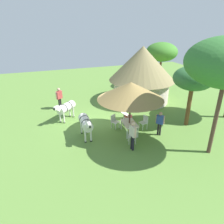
# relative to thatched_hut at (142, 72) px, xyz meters

# --- Properties ---
(ground_plane) EXTENTS (36.00, 36.00, 0.00)m
(ground_plane) POSITION_rel_thatched_hut_xyz_m (2.94, -4.34, -2.52)
(ground_plane) COLOR #5C8639
(thatched_hut) EXTENTS (5.56, 5.56, 4.68)m
(thatched_hut) POSITION_rel_thatched_hut_xyz_m (0.00, 0.00, 0.00)
(thatched_hut) COLOR beige
(thatched_hut) RESTS_ON ground_plane
(shade_umbrella) EXTENTS (3.95, 3.95, 3.34)m
(shade_umbrella) POSITION_rel_thatched_hut_xyz_m (5.05, -3.31, 0.30)
(shade_umbrella) COLOR #4C2E25
(shade_umbrella) RESTS_ON ground_plane
(patio_dining_table) EXTENTS (1.41, 0.92, 0.74)m
(patio_dining_table) POSITION_rel_thatched_hut_xyz_m (5.05, -3.31, -1.87)
(patio_dining_table) COLOR silver
(patio_dining_table) RESTS_ON ground_plane
(patio_chair_west_end) EXTENTS (0.52, 0.54, 0.90)m
(patio_chair_west_end) POSITION_rel_thatched_hut_xyz_m (6.21, -3.65, -2.00)
(patio_chair_west_end) COLOR white
(patio_chair_west_end) RESTS_ON ground_plane
(patio_chair_near_hut) EXTENTS (0.52, 0.50, 0.90)m
(patio_chair_near_hut) POSITION_rel_thatched_hut_xyz_m (4.79, -2.13, -2.00)
(patio_chair_near_hut) COLOR silver
(patio_chair_near_hut) RESTS_ON ground_plane
(patio_chair_near_lawn) EXTENTS (0.59, 0.59, 0.90)m
(patio_chair_near_lawn) POSITION_rel_thatched_hut_xyz_m (4.01, -3.94, -2.00)
(patio_chair_near_lawn) COLOR silver
(patio_chair_near_lawn) RESTS_ON ground_plane
(guest_beside_umbrella) EXTENTS (0.44, 0.42, 1.55)m
(guest_beside_umbrella) POSITION_rel_thatched_hut_xyz_m (5.84, -1.65, -1.59)
(guest_beside_umbrella) COLOR black
(guest_beside_umbrella) RESTS_ON ground_plane
(guest_behind_table) EXTENTS (0.62, 0.25, 1.73)m
(guest_behind_table) POSITION_rel_thatched_hut_xyz_m (6.75, -3.88, -1.48)
(guest_behind_table) COLOR black
(guest_behind_table) RESTS_ON ground_plane
(standing_watcher) EXTENTS (0.44, 0.54, 1.74)m
(standing_watcher) POSITION_rel_thatched_hut_xyz_m (-0.46, -6.94, -1.47)
(standing_watcher) COLOR black
(standing_watcher) RESTS_ON ground_plane
(striped_lounge_chair) EXTENTS (0.80, 0.95, 0.62)m
(striped_lounge_chair) POSITION_rel_thatched_hut_xyz_m (3.08, -2.63, -2.27)
(striped_lounge_chair) COLOR #C2504E
(striped_lounge_chair) RESTS_ON ground_plane
(zebra_nearest_camera) EXTENTS (1.61, 1.65, 1.47)m
(zebra_nearest_camera) POSITION_rel_thatched_hut_xyz_m (1.77, -6.76, -1.59)
(zebra_nearest_camera) COLOR silver
(zebra_nearest_camera) RESTS_ON ground_plane
(zebra_by_umbrella) EXTENTS (2.16, 0.63, 1.54)m
(zebra_by_umbrella) POSITION_rel_thatched_hut_xyz_m (4.67, -5.98, -1.52)
(zebra_by_umbrella) COLOR silver
(zebra_by_umbrella) RESTS_ON ground_plane
(acacia_tree_far_lawn) EXTENTS (2.51, 2.51, 4.00)m
(acacia_tree_far_lawn) POSITION_rel_thatched_hut_xyz_m (5.24, 0.87, 0.69)
(acacia_tree_far_lawn) COLOR brown
(acacia_tree_far_lawn) RESTS_ON ground_plane
(acacia_tree_left_background) EXTENTS (3.14, 3.14, 4.58)m
(acacia_tree_left_background) POSITION_rel_thatched_hut_xyz_m (-3.03, 3.69, 1.11)
(acacia_tree_left_background) COLOR brown
(acacia_tree_left_background) RESTS_ON ground_plane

